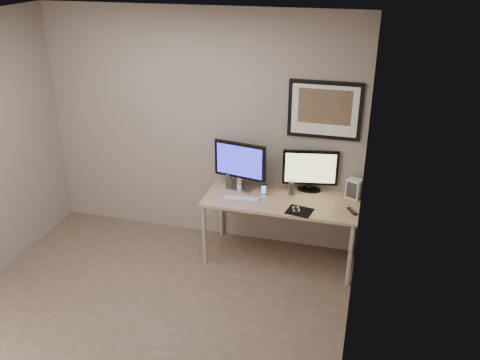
# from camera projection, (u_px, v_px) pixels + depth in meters

# --- Properties ---
(floor) EXTENTS (3.60, 3.60, 0.00)m
(floor) POSITION_uv_depth(u_px,v_px,m) (144.00, 321.00, 4.66)
(floor) COLOR brown
(floor) RESTS_ON ground
(room) EXTENTS (3.60, 3.60, 3.60)m
(room) POSITION_uv_depth(u_px,v_px,m) (151.00, 136.00, 4.37)
(room) COLOR white
(room) RESTS_ON ground
(desk) EXTENTS (1.60, 0.70, 0.73)m
(desk) POSITION_uv_depth(u_px,v_px,m) (281.00, 204.00, 5.33)
(desk) COLOR olive
(desk) RESTS_ON floor
(framed_art) EXTENTS (0.75, 0.04, 0.60)m
(framed_art) POSITION_uv_depth(u_px,v_px,m) (325.00, 110.00, 5.14)
(framed_art) COLOR black
(framed_art) RESTS_ON room
(monitor_large) EXTENTS (0.58, 0.23, 0.53)m
(monitor_large) POSITION_uv_depth(u_px,v_px,m) (240.00, 164.00, 5.39)
(monitor_large) COLOR #A4A4A9
(monitor_large) RESTS_ON desk
(monitor_tv) EXTENTS (0.58, 0.18, 0.46)m
(monitor_tv) POSITION_uv_depth(u_px,v_px,m) (310.00, 170.00, 5.38)
(monitor_tv) COLOR black
(monitor_tv) RESTS_ON desk
(speaker_left) EXTENTS (0.09, 0.09, 0.19)m
(speaker_left) POSITION_uv_depth(u_px,v_px,m) (229.00, 178.00, 5.55)
(speaker_left) COLOR #A4A4A9
(speaker_left) RESTS_ON desk
(speaker_right) EXTENTS (0.08, 0.08, 0.16)m
(speaker_right) POSITION_uv_depth(u_px,v_px,m) (291.00, 188.00, 5.36)
(speaker_right) COLOR #A4A4A9
(speaker_right) RESTS_ON desk
(phone_dock) EXTENTS (0.08, 0.08, 0.14)m
(phone_dock) POSITION_uv_depth(u_px,v_px,m) (264.00, 190.00, 5.33)
(phone_dock) COLOR black
(phone_dock) RESTS_ON desk
(keyboard) EXTENTS (0.39, 0.14, 0.01)m
(keyboard) POSITION_uv_depth(u_px,v_px,m) (241.00, 198.00, 5.30)
(keyboard) COLOR #B8B8BD
(keyboard) RESTS_ON desk
(mousepad) EXTENTS (0.28, 0.26, 0.00)m
(mousepad) POSITION_uv_depth(u_px,v_px,m) (299.00, 211.00, 5.05)
(mousepad) COLOR black
(mousepad) RESTS_ON desk
(mouse) EXTENTS (0.08, 0.11, 0.03)m
(mouse) POSITION_uv_depth(u_px,v_px,m) (296.00, 209.00, 5.05)
(mouse) COLOR black
(mouse) RESTS_ON mousepad
(remote) EXTENTS (0.11, 0.15, 0.02)m
(remote) POSITION_uv_depth(u_px,v_px,m) (352.00, 211.00, 5.04)
(remote) COLOR black
(remote) RESTS_ON desk
(fan_unit) EXTENTS (0.17, 0.15, 0.22)m
(fan_unit) POSITION_uv_depth(u_px,v_px,m) (354.00, 189.00, 5.28)
(fan_unit) COLOR silver
(fan_unit) RESTS_ON desk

